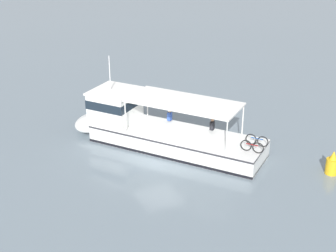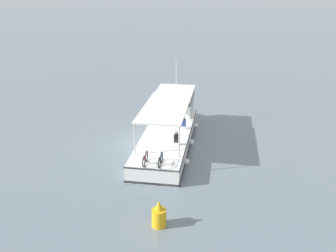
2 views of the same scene
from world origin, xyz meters
TOP-DOWN VIEW (x-y plane):
  - ground_plane at (0.00, 0.00)m, footprint 400.00×400.00m
  - ferry_main at (-0.82, -2.26)m, footprint 9.84×12.17m
  - channel_buoy at (-7.89, 5.84)m, footprint 0.70×0.70m

SIDE VIEW (x-z plane):
  - ground_plane at x=0.00m, z-range 0.00..0.00m
  - channel_buoy at x=-7.89m, z-range -0.13..1.27m
  - ferry_main at x=-0.82m, z-range -1.65..3.67m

